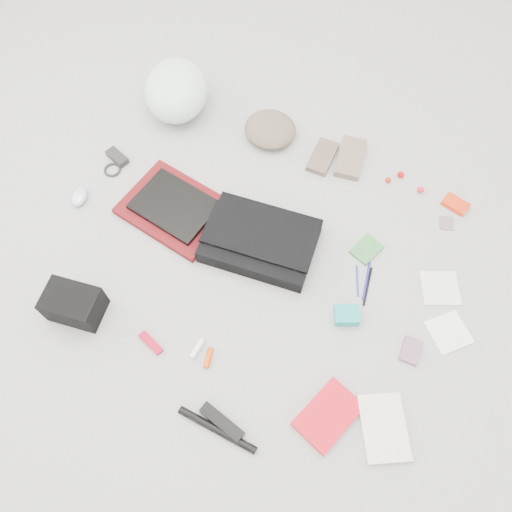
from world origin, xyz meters
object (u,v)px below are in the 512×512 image
(messenger_bag, at_px, (260,241))
(camera_bag, at_px, (74,304))
(bike_helmet, at_px, (176,90))
(laptop, at_px, (174,206))
(book_red, at_px, (328,415))
(accordion_wallet, at_px, (347,315))

(messenger_bag, distance_m, camera_bag, 0.70)
(bike_helmet, distance_m, camera_bag, 1.02)
(messenger_bag, height_order, laptop, messenger_bag)
(bike_helmet, xyz_separation_m, camera_bag, (0.07, -1.01, -0.04))
(camera_bag, bearing_deg, bike_helmet, 89.24)
(messenger_bag, height_order, book_red, messenger_bag)
(messenger_bag, bearing_deg, camera_bag, -138.97)
(messenger_bag, relative_size, laptop, 1.35)
(laptop, distance_m, book_red, 0.96)
(messenger_bag, height_order, accordion_wallet, messenger_bag)
(book_red, bearing_deg, bike_helmet, 157.68)
(camera_bag, bearing_deg, laptop, 69.24)
(messenger_bag, distance_m, accordion_wallet, 0.42)
(camera_bag, distance_m, book_red, 0.94)
(bike_helmet, relative_size, camera_bag, 1.82)
(camera_bag, bearing_deg, accordion_wallet, 14.37)
(laptop, xyz_separation_m, bike_helmet, (-0.21, 0.51, 0.06))
(messenger_bag, bearing_deg, laptop, 173.82)
(bike_helmet, height_order, camera_bag, bike_helmet)
(book_red, bearing_deg, laptop, 169.38)
(bike_helmet, relative_size, book_red, 1.62)
(camera_bag, distance_m, accordion_wallet, 0.96)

